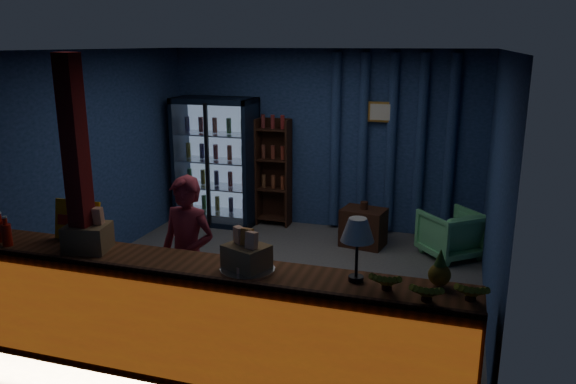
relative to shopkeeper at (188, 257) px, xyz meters
The scene contains 19 objects.
ground 1.57m from the shopkeeper, 73.85° to the left, with size 4.60×4.60×0.00m, color #515154.
room_walls 1.60m from the shopkeeper, 73.85° to the left, with size 4.60×4.60×4.60m.
counter 0.76m from the shopkeeper, 56.92° to the right, with size 4.40×0.57×0.99m.
support_post 1.04m from the shopkeeper, 139.08° to the right, with size 0.16×0.16×2.60m, color maroon.
beverage_cooler 3.45m from the shopkeeper, 109.82° to the left, with size 1.20×0.62×1.90m.
bottle_shelf 3.39m from the shopkeeper, 95.36° to the left, with size 0.50×0.28×1.60m.
curtain_folds 3.77m from the shopkeeper, 68.22° to the left, with size 1.74×0.14×2.50m.
framed_picture 3.77m from the shopkeeper, 70.17° to the left, with size 0.36×0.04×0.28m.
shopkeeper is the anchor object (origin of this frame).
green_chair 3.61m from the shopkeeper, 50.37° to the left, with size 0.65×0.67×0.61m, color #63C781.
side_table 3.09m from the shopkeeper, 67.97° to the left, with size 0.62×0.50×0.62m.
yellow_sign 1.03m from the shopkeeper, 158.08° to the right, with size 0.46×0.10×0.36m.
soda_bottles 1.62m from the shopkeeper, 156.31° to the right, with size 0.22×0.16×0.27m.
snack_box_left 0.91m from the shopkeeper, 139.03° to the right, with size 0.41×0.36×0.37m.
snack_box_centre 1.03m from the shopkeeper, 34.51° to the right, with size 0.40×0.36×0.34m.
pastry_tray 1.03m from the shopkeeper, 34.87° to the right, with size 0.43×0.43×0.07m.
banana_bunches 2.31m from the shopkeeper, 16.78° to the right, with size 0.83×0.31×0.18m.
table_lamp 1.83m from the shopkeeper, 16.77° to the right, with size 0.25×0.25×0.49m.
pineapple 2.32m from the shopkeeper, 10.41° to the right, with size 0.16×0.16×0.28m.
Camera 1 is at (1.97, -5.67, 2.67)m, focal length 35.00 mm.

